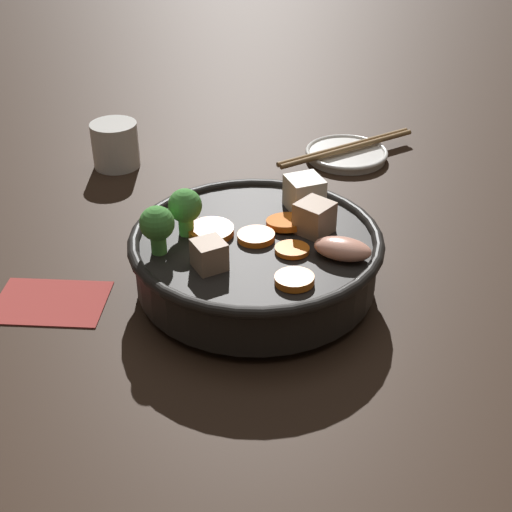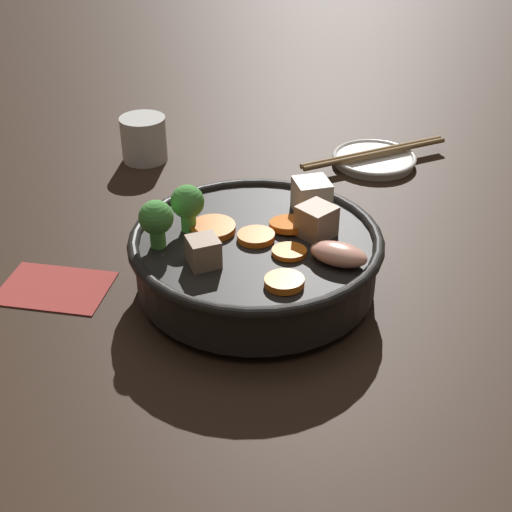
# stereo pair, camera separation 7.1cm
# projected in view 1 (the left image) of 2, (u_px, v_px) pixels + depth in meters

# --- Properties ---
(ground_plane) EXTENTS (3.00, 3.00, 0.00)m
(ground_plane) POSITION_uv_depth(u_px,v_px,m) (256.00, 288.00, 0.73)
(ground_plane) COLOR black
(stirfry_bowl) EXTENTS (0.25, 0.25, 0.11)m
(stirfry_bowl) POSITION_uv_depth(u_px,v_px,m) (256.00, 254.00, 0.71)
(stirfry_bowl) COLOR black
(stirfry_bowl) RESTS_ON ground_plane
(side_saucer) EXTENTS (0.11, 0.11, 0.01)m
(side_saucer) POSITION_uv_depth(u_px,v_px,m) (346.00, 154.00, 0.99)
(side_saucer) COLOR white
(side_saucer) RESTS_ON ground_plane
(tea_cup) EXTENTS (0.06, 0.06, 0.06)m
(tea_cup) POSITION_uv_depth(u_px,v_px,m) (115.00, 144.00, 0.96)
(tea_cup) COLOR white
(tea_cup) RESTS_ON ground_plane
(napkin) EXTENTS (0.13, 0.11, 0.00)m
(napkin) POSITION_uv_depth(u_px,v_px,m) (51.00, 301.00, 0.71)
(napkin) COLOR #A33833
(napkin) RESTS_ON ground_plane
(chopsticks_pair) EXTENTS (0.22, 0.08, 0.01)m
(chopsticks_pair) POSITION_uv_depth(u_px,v_px,m) (347.00, 148.00, 0.99)
(chopsticks_pair) COLOR olive
(chopsticks_pair) RESTS_ON side_saucer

